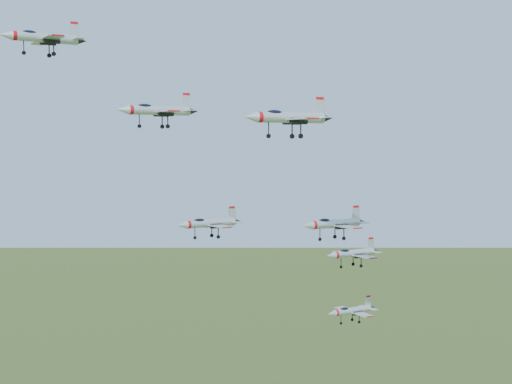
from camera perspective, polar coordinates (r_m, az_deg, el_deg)
jet_lead at (r=104.42m, az=-16.68°, el=11.75°), size 12.14×10.12×3.24m
jet_left_high at (r=95.06m, az=-7.92°, el=6.50°), size 11.33×9.53×3.04m
jet_right_high at (r=82.90m, az=2.58°, el=5.99°), size 11.57×9.79×3.12m
jet_left_low at (r=110.31m, az=-3.79°, el=-2.50°), size 11.37×9.46×3.04m
jet_right_low at (r=101.87m, az=6.23°, el=-2.52°), size 11.27×9.38×3.01m
jet_trail at (r=118.27m, az=7.71°, el=-4.87°), size 11.06×9.20×2.96m
jet_extra at (r=130.28m, az=7.63°, el=-9.38°), size 10.80×9.01×2.89m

